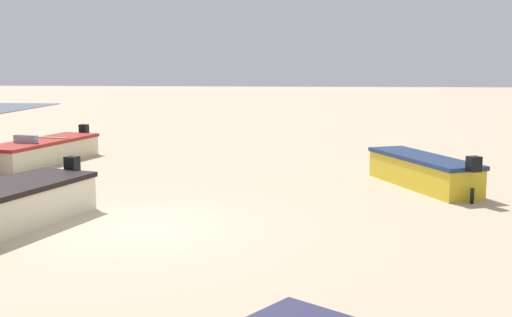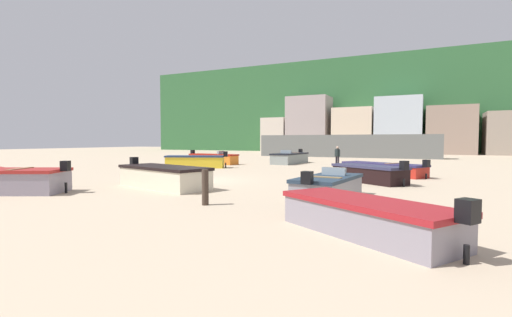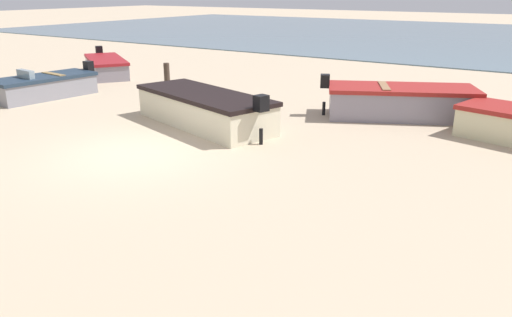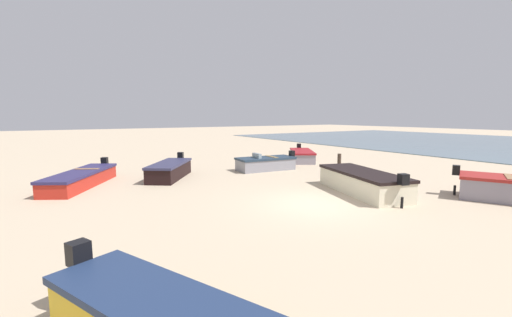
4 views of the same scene
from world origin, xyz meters
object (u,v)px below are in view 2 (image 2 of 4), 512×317
Objects in this scene: boat_cream_1 at (164,177)px; mooring_post_near_water at (205,187)px; boat_grey_7 at (366,217)px; boat_orange_4 at (213,159)px; boat_black_5 at (369,174)px; boat_yellow_3 at (195,162)px; boat_grey_9 at (328,187)px; beach_walker_foreground at (337,155)px; boat_grey_6 at (290,158)px; boat_red_2 at (383,169)px; boat_grey_8 at (7,181)px.

boat_cream_1 is 4.48× the size of mooring_post_near_water.
mooring_post_near_water reaches higher than boat_grey_7.
boat_black_5 is at bearing 67.13° from boat_orange_4.
boat_yellow_3 is 16.21m from boat_grey_9.
boat_grey_7 is (14.77, -14.58, -0.08)m from boat_yellow_3.
boat_cream_1 is 4.94m from mooring_post_near_water.
boat_cream_1 is 1.11× the size of boat_yellow_3.
beach_walker_foreground reaches higher than boat_grey_9.
boat_black_5 is 9.58m from mooring_post_near_water.
boat_orange_4 is 20.56m from mooring_post_near_water.
mooring_post_near_water is at bearing -167.52° from boat_black_5.
boat_orange_4 is 6.85m from boat_grey_6.
beach_walker_foreground is (-5.36, 20.44, 0.56)m from boat_grey_7.
boat_red_2 is 3.20× the size of beach_walker_foreground.
beach_walker_foreground is (10.67, 1.36, 0.50)m from boat_orange_4.
boat_grey_6 reaches higher than boat_grey_9.
boat_grey_7 is at bearing -136.46° from boat_black_5.
boat_black_5 is at bearing 41.20° from boat_grey_7.
boat_orange_4 is at bearing 73.19° from boat_grey_7.
boat_grey_7 is 13.70m from boat_grey_8.
boat_black_5 is 3.50× the size of mooring_post_near_water.
boat_grey_7 is (1.47, -10.41, -0.04)m from boat_black_5.
beach_walker_foreground reaches higher than boat_grey_7.
boat_black_5 is at bearing 138.79° from beach_walker_foreground.
boat_yellow_3 reaches higher than boat_orange_4.
boat_red_2 is at bearing 38.12° from boat_grey_7.
boat_yellow_3 is 11.10m from beach_walker_foreground.
boat_black_5 is 15.78m from boat_grey_8.
beach_walker_foreground is (-3.35, 15.85, 0.54)m from boat_grey_9.
boat_yellow_3 is at bearing 62.85° from boat_grey_6.
boat_grey_8 is 8.56m from mooring_post_near_water.
boat_grey_8 reaches higher than boat_yellow_3.
mooring_post_near_water is at bearing 106.31° from boat_grey_6.
boat_orange_4 reaches higher than boat_grey_9.
beach_walker_foreground is (-4.09, 5.83, 0.58)m from boat_red_2.
boat_cream_1 is 9.84m from boat_black_5.
boat_yellow_3 is 2.84× the size of beach_walker_foreground.
mooring_post_near_water is (-5.22, 1.59, 0.17)m from boat_grey_7.
boat_grey_8 is at bearing -155.09° from boat_grey_9.
boat_grey_9 is (12.76, -10.00, -0.06)m from boat_yellow_3.
boat_orange_4 is 24.92m from boat_grey_7.
boat_red_2 is 1.33× the size of boat_grey_9.
boat_grey_6 is at bearing 3.64° from beach_walker_foreground.
beach_walker_foreground is (4.76, -2.12, 0.47)m from boat_grey_6.
boat_cream_1 is 16.14m from boat_orange_4.
boat_orange_4 reaches higher than boat_black_5.
beach_walker_foreground is (-0.14, 18.84, 0.38)m from mooring_post_near_water.
boat_grey_9 is at bearing -154.30° from boat_red_2.
boat_grey_9 is (14.01, -14.49, -0.04)m from boat_orange_4.
boat_yellow_3 is at bearing -21.57° from boat_grey_8.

